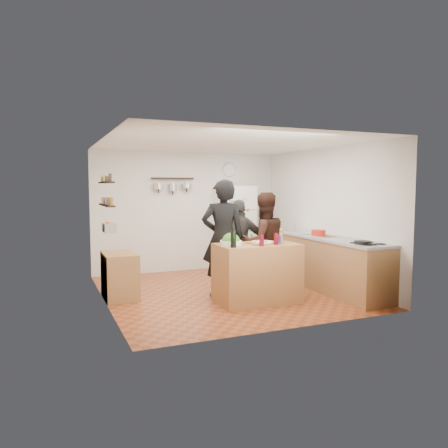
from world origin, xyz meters
name	(u,v)px	position (x,y,z in m)	size (l,w,h in m)	color
room_shell	(218,217)	(0.00, 0.39, 1.25)	(4.20, 4.20, 4.20)	brown
prep_island	(257,273)	(0.18, -0.79, 0.46)	(1.25, 0.72, 0.91)	#9D6939
pizza_board	(262,243)	(0.26, -0.81, 0.92)	(0.42, 0.34, 0.02)	brown
pizza	(262,242)	(0.26, -0.81, 0.94)	(0.34, 0.34, 0.02)	beige
salad_bowl	(231,243)	(-0.24, -0.74, 0.94)	(0.33, 0.33, 0.07)	white
wine_bottle	(233,239)	(-0.32, -1.01, 1.04)	(0.08, 0.08, 0.25)	black
wine_glass_near	(262,240)	(0.13, -1.03, 0.99)	(0.07, 0.07, 0.17)	#55071B
wine_glass_far	(276,239)	(0.40, -0.99, 1.00)	(0.07, 0.07, 0.18)	#5A070E
pepper_mill	(281,237)	(0.63, -0.74, 0.99)	(0.05, 0.05, 0.17)	#A27B44
salt_canister	(278,240)	(0.48, -0.91, 0.97)	(0.08, 0.08, 0.13)	navy
person_left	(223,238)	(-0.17, -0.28, 0.95)	(0.69, 0.46, 1.90)	black
person_center	(264,243)	(0.54, -0.32, 0.85)	(0.82, 0.64, 1.69)	black
person_back	(240,244)	(0.34, 0.19, 0.78)	(0.92, 0.38, 1.56)	#332F2D
counter_run	(329,264)	(1.70, -0.55, 0.45)	(0.63, 2.63, 0.90)	#9E7042
stove_top	(367,244)	(1.70, -1.50, 0.91)	(0.60, 0.62, 0.02)	white
skillet	(362,243)	(1.60, -1.51, 0.94)	(0.25, 0.25, 0.05)	black
sink	(302,232)	(1.70, 0.30, 0.92)	(0.50, 0.80, 0.03)	silver
cutting_board	(325,237)	(1.70, -0.43, 0.91)	(0.30, 0.40, 0.02)	brown
red_bowl	(318,233)	(1.65, -0.29, 0.97)	(0.25, 0.25, 0.10)	red
fridge	(235,228)	(0.95, 1.75, 0.90)	(0.70, 0.68, 1.80)	white
wall_clock	(229,170)	(0.95, 2.08, 2.15)	(0.30, 0.30, 0.03)	silver
spice_shelf_lower	(107,205)	(-1.93, 0.20, 1.50)	(0.12, 1.00, 0.03)	black
spice_shelf_upper	(106,183)	(-1.93, 0.20, 1.85)	(0.12, 1.00, 0.03)	black
produce_basket	(109,228)	(-1.90, 0.20, 1.15)	(0.18, 0.35, 0.14)	silver
side_table	(120,275)	(-1.74, 0.28, 0.36)	(0.50, 0.80, 0.73)	#A37244
pot_rack	(173,178)	(-0.35, 2.00, 1.95)	(0.90, 0.04, 0.04)	black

